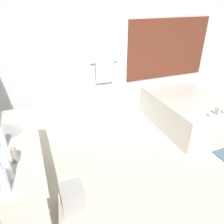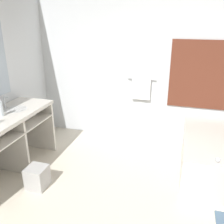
# 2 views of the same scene
# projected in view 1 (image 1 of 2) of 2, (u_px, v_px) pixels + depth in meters

# --- Properties ---
(ground_plane) EXTENTS (16.00, 16.00, 0.00)m
(ground_plane) POSITION_uv_depth(u_px,v_px,m) (189.00, 197.00, 2.66)
(ground_plane) COLOR beige
(ground_plane) RESTS_ON ground
(wall_back_with_blinds) EXTENTS (7.40, 0.13, 2.70)m
(wall_back_with_blinds) POSITION_uv_depth(u_px,v_px,m) (121.00, 48.00, 3.86)
(wall_back_with_blinds) COLOR silver
(wall_back_with_blinds) RESTS_ON ground_plane
(vanity_counter) EXTENTS (0.62, 1.52, 0.90)m
(vanity_counter) POSITION_uv_depth(u_px,v_px,m) (12.00, 162.00, 2.25)
(vanity_counter) COLOR silver
(vanity_counter) RESTS_ON ground_plane
(bathtub) EXTENTS (1.05, 1.54, 0.68)m
(bathtub) POSITION_uv_depth(u_px,v_px,m) (186.00, 110.00, 4.00)
(bathtub) COLOR silver
(bathtub) RESTS_ON ground_plane
(water_bottle_1) EXTENTS (0.07, 0.07, 0.23)m
(water_bottle_1) POSITION_uv_depth(u_px,v_px,m) (4.00, 181.00, 1.55)
(water_bottle_1) COLOR white
(water_bottle_1) RESTS_ON vanity_counter
(water_bottle_2) EXTENTS (0.07, 0.07, 0.22)m
(water_bottle_2) POSITION_uv_depth(u_px,v_px,m) (7.00, 169.00, 1.67)
(water_bottle_2) COLOR white
(water_bottle_2) RESTS_ON vanity_counter
(water_bottle_3) EXTENTS (0.07, 0.07, 0.23)m
(water_bottle_3) POSITION_uv_depth(u_px,v_px,m) (2.00, 138.00, 2.02)
(water_bottle_3) COLOR white
(water_bottle_3) RESTS_ON vanity_counter
(soap_dispenser) EXTENTS (0.06, 0.06, 0.16)m
(soap_dispenser) POSITION_uv_depth(u_px,v_px,m) (15.00, 155.00, 1.86)
(soap_dispenser) COLOR gray
(soap_dispenser) RESTS_ON vanity_counter
(waste_bin) EXTENTS (0.26, 0.26, 0.30)m
(waste_bin) POSITION_uv_depth(u_px,v_px,m) (72.00, 197.00, 2.47)
(waste_bin) COLOR #B2B2B2
(waste_bin) RESTS_ON ground_plane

